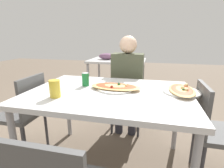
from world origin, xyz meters
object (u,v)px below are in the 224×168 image
(person_seated, at_px, (127,78))
(chair_side_left, at_px, (24,111))
(chair_far_seated, at_px, (128,92))
(chair_side_right, at_px, (215,128))
(pizza_main, at_px, (116,87))
(soda_can, at_px, (86,79))
(pizza_second, at_px, (182,90))
(drink_glass, at_px, (55,89))
(dining_table, at_px, (109,98))

(person_seated, bearing_deg, chair_side_left, 37.31)
(chair_far_seated, distance_m, chair_side_right, 1.12)
(pizza_main, xyz_separation_m, soda_can, (-0.30, 0.04, 0.04))
(chair_far_seated, distance_m, pizza_second, 0.94)
(soda_can, distance_m, pizza_second, 0.87)
(chair_side_right, bearing_deg, drink_glass, -76.61)
(chair_side_right, height_order, drink_glass, drink_glass)
(chair_far_seated, bearing_deg, pizza_main, 89.08)
(person_seated, relative_size, pizza_second, 3.04)
(dining_table, bearing_deg, pizza_second, 10.24)
(dining_table, height_order, drink_glass, drink_glass)
(person_seated, distance_m, pizza_main, 0.63)
(person_seated, relative_size, pizza_main, 2.65)
(pizza_main, height_order, pizza_second, pizza_second)
(pizza_main, xyz_separation_m, drink_glass, (-0.41, -0.31, 0.05))
(chair_side_left, relative_size, person_seated, 0.70)
(soda_can, bearing_deg, chair_far_seated, 65.84)
(dining_table, height_order, chair_side_right, chair_side_right)
(chair_side_right, relative_size, drink_glass, 6.32)
(chair_far_seated, xyz_separation_m, pizza_main, (-0.01, -0.74, 0.29))
(soda_can, bearing_deg, pizza_second, -0.44)
(chair_far_seated, height_order, drink_glass, drink_glass)
(person_seated, bearing_deg, chair_side_right, 142.02)
(chair_far_seated, bearing_deg, chair_side_right, 137.62)
(chair_side_left, bearing_deg, pizza_second, -85.51)
(drink_glass, xyz_separation_m, pizza_second, (0.98, 0.35, -0.05))
(person_seated, height_order, soda_can, person_seated)
(chair_far_seated, relative_size, chair_side_left, 1.00)
(person_seated, bearing_deg, pizza_main, 88.92)
(chair_side_right, distance_m, pizza_main, 0.89)
(dining_table, distance_m, chair_far_seated, 0.84)
(dining_table, bearing_deg, drink_glass, -147.26)
(pizza_second, bearing_deg, chair_side_right, -9.99)
(chair_side_left, height_order, chair_side_right, same)
(chair_side_left, distance_m, pizza_second, 1.52)
(chair_side_right, distance_m, person_seated, 1.08)
(chair_side_right, height_order, pizza_main, chair_side_right)
(dining_table, xyz_separation_m, person_seated, (0.05, 0.71, 0.02))
(dining_table, xyz_separation_m, chair_side_right, (0.88, 0.06, -0.20))
(dining_table, xyz_separation_m, chair_side_left, (-0.88, -0.01, -0.20))
(pizza_main, distance_m, pizza_second, 0.56)
(chair_far_seated, distance_m, chair_side_left, 1.25)
(chair_side_left, distance_m, drink_glass, 0.66)
(person_seated, relative_size, soda_can, 9.85)
(chair_side_right, bearing_deg, pizza_second, -99.99)
(chair_far_seated, xyz_separation_m, chair_side_left, (-0.94, -0.82, 0.00))
(dining_table, distance_m, pizza_main, 0.12)
(chair_side_left, height_order, soda_can, soda_can)
(pizza_second, bearing_deg, chair_side_left, -175.51)
(pizza_main, relative_size, pizza_second, 1.15)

